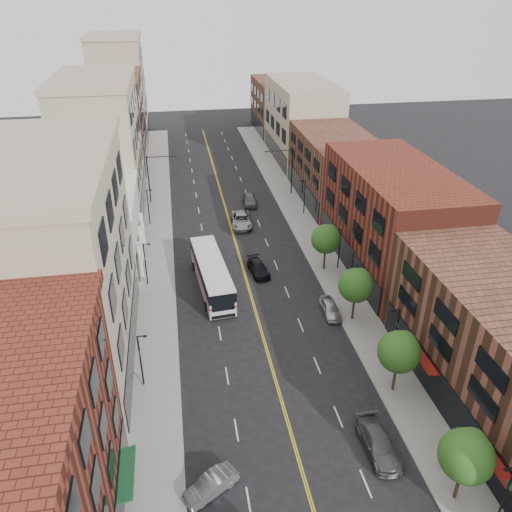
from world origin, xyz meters
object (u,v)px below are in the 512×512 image
car_parked_mid (379,443)px  car_lane_behind (210,245)px  car_parked_far (330,308)px  car_lane_a (258,268)px  city_bus (212,273)px  car_lane_c (250,199)px  car_angle_b (211,485)px  car_lane_b (241,220)px

car_parked_mid → car_lane_behind: 34.06m
car_parked_far → car_lane_a: bearing=123.5°
city_bus → car_lane_c: city_bus is taller
car_angle_b → car_lane_b: car_lane_b is taller
car_angle_b → car_lane_a: size_ratio=0.85×
car_parked_far → car_lane_c: (-3.60, 29.54, 0.13)m
car_lane_a → car_lane_b: bearing=82.8°
city_bus → car_lane_b: 16.34m
car_angle_b → car_lane_b: 41.29m
car_parked_far → car_lane_a: (-5.81, 9.23, -0.02)m
car_lane_behind → car_lane_a: (5.02, -6.69, -0.01)m
car_lane_b → city_bus: bearing=-105.0°
city_bus → car_lane_a: 6.09m
car_parked_far → car_angle_b: bearing=-125.8°
city_bus → car_angle_b: bearing=-100.5°
city_bus → car_parked_mid: (9.75, -23.89, -1.15)m
city_bus → car_parked_far: bearing=-36.8°
car_angle_b → car_parked_far: car_parked_far is taller
city_bus → car_parked_mid: size_ratio=2.52×
car_parked_far → car_lane_c: 29.76m
city_bus → car_lane_c: size_ratio=2.70×
car_parked_far → car_lane_b: (-5.90, 22.39, 0.13)m
car_lane_b → car_angle_b: bearing=-96.4°
city_bus → car_lane_c: (7.75, 22.51, -1.08)m
car_lane_a → car_lane_b: (-0.09, 13.16, 0.15)m
car_parked_mid → car_lane_b: bearing=94.7°
car_lane_behind → car_parked_far: bearing=125.3°
car_lane_b → car_lane_c: size_ratio=1.22×
car_angle_b → car_lane_behind: car_lane_behind is taller
car_angle_b → car_parked_mid: 12.21m
car_parked_mid → car_parked_far: car_parked_mid is taller
city_bus → car_angle_b: size_ratio=3.33×
car_lane_behind → car_lane_c: bearing=-116.9°
car_lane_b → car_lane_c: (2.30, 7.15, 0.00)m
city_bus → car_parked_far: size_ratio=3.22×
car_angle_b → car_lane_c: bearing=136.8°
car_lane_behind → car_lane_a: 8.37m
city_bus → car_lane_b: size_ratio=2.20×
car_lane_behind → car_lane_a: size_ratio=0.90×
car_parked_far → car_lane_c: size_ratio=0.84×
car_parked_far → car_lane_b: bearing=106.1°
city_bus → car_parked_far: (11.35, -7.03, -1.21)m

